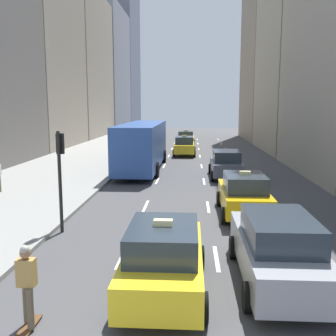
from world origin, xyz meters
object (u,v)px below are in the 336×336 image
(city_bus, at_px, (143,144))
(taxi_fourth, at_px, (184,146))
(taxi_second, at_px, (186,139))
(taxi_third, at_px, (164,257))
(skateboarder, at_px, (27,283))
(taxi_lead, at_px, (244,194))
(sedan_silver_behind, at_px, (226,164))
(sedan_black_near, at_px, (277,248))
(traffic_light_pole, at_px, (60,165))

(city_bus, bearing_deg, taxi_fourth, 70.94)
(taxi_second, height_order, taxi_third, same)
(taxi_second, bearing_deg, city_bus, -100.05)
(taxi_fourth, bearing_deg, taxi_third, -90.00)
(taxi_fourth, distance_m, skateboarder, 28.58)
(taxi_lead, xyz_separation_m, skateboarder, (-5.42, -8.69, 0.08))
(taxi_third, height_order, skateboarder, taxi_third)
(sedan_silver_behind, bearing_deg, taxi_second, 98.42)
(taxi_fourth, distance_m, sedan_black_near, 26.23)
(sedan_silver_behind, bearing_deg, taxi_lead, -90.00)
(sedan_black_near, distance_m, city_bus, 18.82)
(sedan_black_near, bearing_deg, sedan_silver_behind, 90.00)
(taxi_second, relative_size, traffic_light_pole, 1.22)
(taxi_fourth, bearing_deg, sedan_black_near, -83.87)
(taxi_lead, height_order, traffic_light_pole, traffic_light_pole)
(taxi_second, bearing_deg, taxi_third, -90.00)
(taxi_third, distance_m, traffic_light_pole, 6.14)
(taxi_second, height_order, sedan_silver_behind, taxi_second)
(taxi_lead, height_order, city_bus, city_bus)
(taxi_lead, bearing_deg, skateboarder, -121.92)
(city_bus, relative_size, skateboarder, 6.65)
(taxi_fourth, xyz_separation_m, city_bus, (-2.81, -8.14, 0.91))
(taxi_lead, xyz_separation_m, sedan_black_near, (0.00, -6.31, 0.04))
(traffic_light_pole, bearing_deg, city_bus, 85.41)
(taxi_fourth, xyz_separation_m, sedan_silver_behind, (2.80, -11.19, -0.00))
(taxi_fourth, relative_size, skateboarder, 2.52)
(sedan_silver_behind, distance_m, traffic_light_pole, 13.11)
(taxi_third, bearing_deg, taxi_lead, 68.19)
(taxi_fourth, bearing_deg, sedan_silver_behind, -75.95)
(taxi_third, relative_size, sedan_silver_behind, 0.97)
(taxi_lead, relative_size, taxi_third, 1.00)
(taxi_fourth, xyz_separation_m, sedan_black_near, (2.80, -26.08, 0.04))
(taxi_lead, bearing_deg, sedan_black_near, -90.00)
(skateboarder, bearing_deg, traffic_light_pole, 102.25)
(taxi_lead, relative_size, taxi_fourth, 1.00)
(taxi_second, relative_size, taxi_fourth, 1.00)
(taxi_lead, bearing_deg, sedan_silver_behind, 90.00)
(taxi_third, height_order, sedan_silver_behind, taxi_third)
(city_bus, bearing_deg, traffic_light_pole, -94.59)
(taxi_second, xyz_separation_m, taxi_fourth, (0.00, -7.74, 0.00))
(taxi_second, distance_m, skateboarder, 36.29)
(sedan_silver_behind, relative_size, city_bus, 0.39)
(taxi_lead, bearing_deg, taxi_third, -111.81)
(taxi_lead, relative_size, skateboarder, 2.52)
(sedan_silver_behind, distance_m, skateboarder, 18.11)
(sedan_black_near, bearing_deg, traffic_light_pole, 150.85)
(taxi_second, bearing_deg, skateboarder, -94.13)
(sedan_black_near, bearing_deg, city_bus, 107.37)
(taxi_second, height_order, traffic_light_pole, traffic_light_pole)
(taxi_lead, relative_size, sedan_silver_behind, 0.97)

